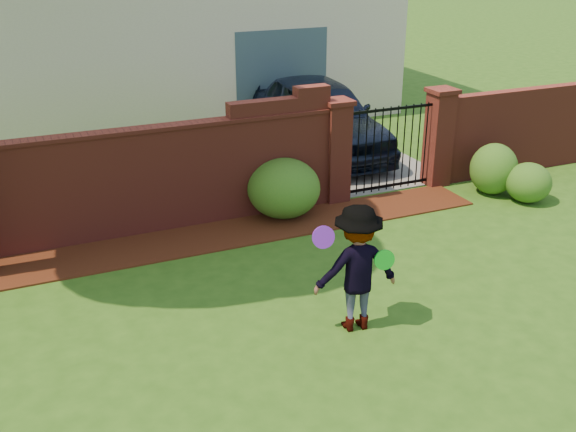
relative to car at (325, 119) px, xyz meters
name	(u,v)px	position (x,y,z in m)	size (l,w,h in m)	color
ground	(310,342)	(-3.43, -6.51, -0.83)	(80.00, 80.00, 0.01)	#2B5214
mulch_bed	(164,245)	(-4.38, -3.18, -0.81)	(11.10, 1.08, 0.03)	#38150A
brick_wall	(82,187)	(-5.44, -2.51, 0.11)	(8.70, 0.31, 2.16)	maroon
brick_wall_return	(521,131)	(3.17, -2.51, 0.03)	(4.00, 0.25, 1.70)	maroon
pillar_left	(336,151)	(-1.03, -2.51, 0.14)	(0.50, 0.50, 1.88)	maroon
pillar_right	(439,137)	(1.17, -2.51, 0.14)	(0.50, 0.50, 1.88)	maroon
iron_gate	(389,149)	(0.07, -2.51, 0.03)	(1.78, 0.03, 1.60)	black
driveway	(299,137)	(0.07, 1.49, -0.82)	(3.20, 8.00, 0.01)	slate
car	(325,119)	(0.00, 0.00, 0.00)	(1.94, 4.82, 1.64)	black
shrub_left	(284,188)	(-2.17, -2.81, -0.31)	(1.26, 1.26, 1.03)	#235519
shrub_middle	(494,169)	(1.85, -3.37, -0.34)	(0.88, 0.88, 0.97)	#235519
shrub_right	(528,183)	(2.16, -3.96, -0.46)	(0.82, 0.82, 0.73)	#235519
man	(357,269)	(-2.78, -6.45, -0.01)	(1.05, 0.60, 1.63)	gray
frisbee_purple	(323,237)	(-3.24, -6.43, 0.50)	(0.27, 0.27, 0.03)	purple
frisbee_green	(384,260)	(-2.53, -6.64, 0.16)	(0.25, 0.25, 0.02)	green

